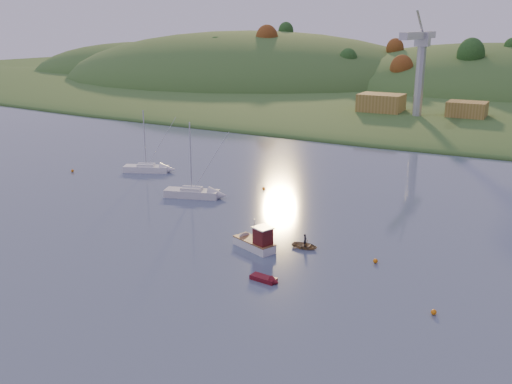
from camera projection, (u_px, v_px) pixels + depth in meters
The scene contains 20 objects.
far_shore at pixel (476, 86), 234.55m from camera, with size 620.00×220.00×1.50m, color #295220.
shore_slope at pixel (444, 105), 179.80m from camera, with size 640.00×150.00×7.00m, color #295220.
hill_left_far at pixel (146, 74), 295.45m from camera, with size 120.00×100.00×32.00m, color #295220.
hill_left at pixel (250, 82), 250.65m from camera, with size 170.00×140.00×44.00m, color #295220.
hill_center at pixel (495, 92), 213.11m from camera, with size 140.00×120.00×36.00m, color #295220.
hillside_trees at pixel (456, 98), 196.64m from camera, with size 280.00×50.00×32.00m, color #183F16, non-canonical shape.
wharf at pixel (430, 122), 140.94m from camera, with size 42.00×16.00×2.40m, color slate.
shed_west at pixel (381, 103), 146.75m from camera, with size 11.00×8.00×4.80m, color olive.
shed_east at pixel (467, 110), 138.05m from camera, with size 9.00×7.00×4.00m, color olive.
dock_crane at pixel (420, 56), 134.79m from camera, with size 3.20×28.00×20.30m.
fishing_boat at pixel (252, 240), 64.15m from camera, with size 6.52×4.09×3.99m.
sailboat_near at pixel (146, 168), 97.49m from camera, with size 7.90×5.09×10.57m.
sailboat_far at pixel (192, 192), 83.15m from camera, with size 8.30×4.60×11.04m.
canoe at pixel (305, 246), 64.18m from camera, with size 2.14×3.00×0.62m, color #9B7F55.
paddler at pixel (305, 242), 64.07m from camera, with size 0.52×0.34×1.43m, color black.
red_tender at pixel (269, 280), 55.69m from camera, with size 3.26×1.46×1.07m.
buoy_0 at pixel (434, 312), 49.42m from camera, with size 0.50×0.50×0.50m, color orange.
buoy_1 at pixel (375, 261), 60.16m from camera, with size 0.50×0.50×0.50m, color orange.
buoy_2 at pixel (72, 171), 97.39m from camera, with size 0.50×0.50×0.50m, color orange.
buoy_3 at pixel (264, 189), 86.73m from camera, with size 0.50×0.50×0.50m, color orange.
Camera 1 is at (34.23, -21.70, 24.18)m, focal length 40.00 mm.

